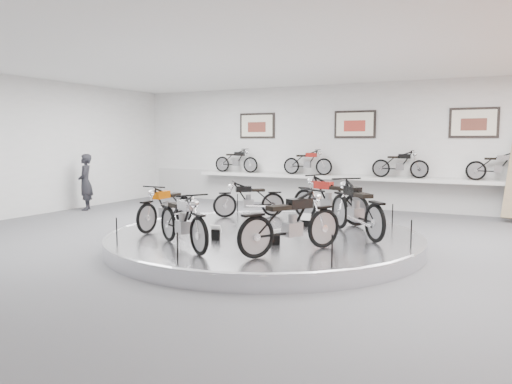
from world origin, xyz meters
The scene contains 21 objects.
floor centered at (0.00, 0.00, 0.00)m, with size 16.00×16.00×0.00m, color #4F4F51.
ceiling centered at (0.00, 0.00, 4.00)m, with size 16.00×16.00×0.00m, color white.
wall_back centered at (0.00, 7.00, 2.00)m, with size 16.00×16.00×0.00m, color white.
dado_band centered at (0.00, 6.98, 0.55)m, with size 15.68×0.04×1.10m, color #BCBCBA.
display_platform centered at (0.00, 0.30, 0.15)m, with size 6.40×6.40×0.30m, color silver.
platform_rim centered at (0.00, 0.30, 0.27)m, with size 6.40×6.40×0.10m, color #B2B2BA.
shelf centered at (0.00, 6.70, 1.00)m, with size 11.00×0.55×0.10m, color silver.
poster_left centered at (-3.50, 6.96, 2.70)m, with size 1.35×0.06×0.88m, color white.
poster_center centered at (0.00, 6.96, 2.70)m, with size 1.35×0.06×0.88m, color white.
poster_right centered at (3.50, 6.96, 2.70)m, with size 1.35×0.06×0.88m, color white.
shelf_bike_a centered at (-4.20, 6.70, 1.42)m, with size 1.22×0.42×0.73m, color black, non-canonical shape.
shelf_bike_b centered at (-1.50, 6.70, 1.42)m, with size 1.22×0.42×0.73m, color maroon, non-canonical shape.
shelf_bike_c centered at (1.50, 6.70, 1.42)m, with size 1.22×0.42×0.73m, color black, non-canonical shape.
shelf_bike_d centered at (4.20, 6.70, 1.42)m, with size 1.22×0.42×0.73m, color #A7A7AC, non-canonical shape.
bike_a centered at (1.75, 0.91, 0.86)m, with size 1.92×0.68×1.13m, color black, non-canonical shape.
bike_b centered at (0.76, 2.21, 0.85)m, with size 1.86×0.66×1.09m, color maroon, non-canonical shape.
bike_c centered at (-1.26, 2.05, 0.75)m, with size 1.53×0.54×0.90m, color black, non-canonical shape.
bike_d centered at (-2.09, -0.21, 0.78)m, with size 1.63×0.58×0.96m, color #B34E02, non-canonical shape.
bike_e centered at (-0.66, -1.64, 0.80)m, with size 1.70×0.60×1.00m, color #A7A7AC, non-canonical shape.
bike_f centered at (1.21, -1.15, 0.84)m, with size 1.82×0.64×1.07m, color black, non-canonical shape.
visitor centered at (-7.40, 2.70, 0.89)m, with size 0.65×0.42×1.77m, color black.
Camera 1 is at (4.41, -8.82, 2.21)m, focal length 35.00 mm.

